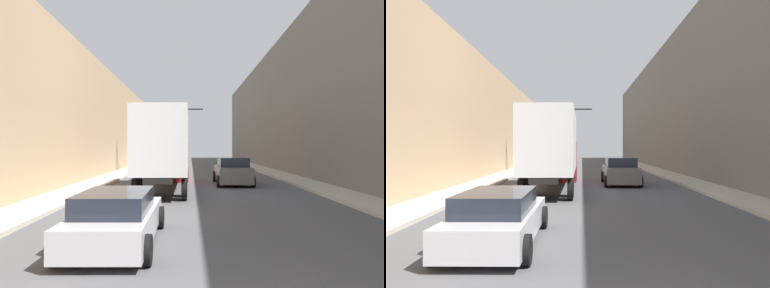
% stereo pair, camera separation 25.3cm
% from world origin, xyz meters
% --- Properties ---
extents(sidewalk_right, '(2.00, 80.00, 0.15)m').
position_xyz_m(sidewalk_right, '(6.63, 30.00, 0.07)').
color(sidewalk_right, '#B2A899').
rests_on(sidewalk_right, ground).
extents(sidewalk_left, '(2.00, 80.00, 0.15)m').
position_xyz_m(sidewalk_left, '(-6.63, 30.00, 0.07)').
color(sidewalk_left, '#B2A899').
rests_on(sidewalk_left, ground).
extents(building_right, '(6.00, 80.00, 12.47)m').
position_xyz_m(building_right, '(10.63, 30.00, 6.24)').
color(building_right, '#66605B').
rests_on(building_right, ground).
extents(building_left, '(6.00, 80.00, 8.96)m').
position_xyz_m(building_left, '(-10.63, 30.00, 4.48)').
color(building_left, tan).
rests_on(building_left, ground).
extents(semi_truck, '(2.47, 11.92, 4.21)m').
position_xyz_m(semi_truck, '(-2.04, 17.69, 2.31)').
color(semi_truck, silver).
rests_on(semi_truck, ground).
extents(sedan_car, '(2.05, 4.77, 1.31)m').
position_xyz_m(sedan_car, '(-2.49, 5.75, 0.64)').
color(sedan_car, '#B7B7BC').
rests_on(sedan_car, ground).
extents(suv_car, '(2.23, 4.77, 1.71)m').
position_xyz_m(suv_car, '(1.99, 20.08, 0.82)').
color(suv_car, slate).
rests_on(suv_car, ground).
extents(traffic_signal_gantry, '(6.07, 0.35, 6.09)m').
position_xyz_m(traffic_signal_gantry, '(-4.03, 30.56, 4.21)').
color(traffic_signal_gantry, black).
rests_on(traffic_signal_gantry, ground).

